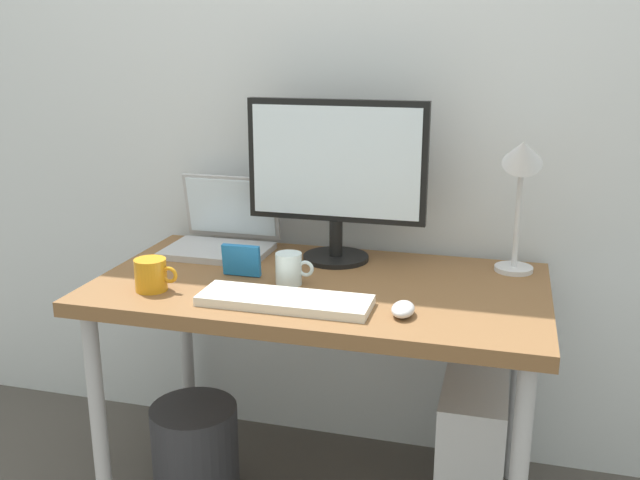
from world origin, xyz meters
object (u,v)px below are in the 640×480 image
keyboard (285,300)px  glass_cup (289,269)px  desk (320,304)px  computer_tower (471,450)px  coffee_mug (151,275)px  mouse (403,309)px  photo_frame (241,260)px  wastebasket (196,452)px  desk_lamp (521,174)px  monitor (336,171)px  laptop (223,232)px

keyboard → glass_cup: glass_cup is taller
desk → computer_tower: desk is taller
desk → glass_cup: bearing=-150.8°
glass_cup → computer_tower: 0.75m
desk → coffee_mug: 0.47m
mouse → coffee_mug: size_ratio=0.75×
mouse → glass_cup: glass_cup is taller
photo_frame → wastebasket: bearing=-158.3°
computer_tower → desk_lamp: bearing=61.5°
desk → keyboard: (-0.04, -0.20, 0.08)m
keyboard → mouse: 0.30m
desk_lamp → computer_tower: 0.81m
photo_frame → wastebasket: size_ratio=0.37×
monitor → glass_cup: (-0.07, -0.25, -0.23)m
mouse → coffee_mug: coffee_mug is taller
photo_frame → glass_cup: bearing=-9.9°
desk → photo_frame: size_ratio=11.25×
mouse → glass_cup: bearing=156.1°
desk_lamp → computer_tower: bearing=-118.5°
wastebasket → desk: bearing=11.3°
computer_tower → mouse: bearing=-125.5°
monitor → mouse: 0.54m
computer_tower → monitor: bearing=161.8°
glass_cup → photo_frame: bearing=170.1°
wastebasket → coffee_mug: bearing=-111.7°
glass_cup → wastebasket: 0.67m
computer_tower → wastebasket: size_ratio=1.40×
desk_lamp → glass_cup: size_ratio=3.87×
laptop → photo_frame: 0.28m
keyboard → photo_frame: bearing=135.9°
mouse → photo_frame: size_ratio=0.82×
desk_lamp → computer_tower: (-0.08, -0.15, -0.79)m
laptop → glass_cup: size_ratio=2.97×
mouse → laptop: bearing=147.3°
desk → wastebasket: bearing=-168.7°
desk_lamp → coffee_mug: size_ratio=3.45×
desk → coffee_mug: size_ratio=10.27×
monitor → photo_frame: (-0.22, -0.22, -0.23)m
laptop → coffee_mug: bearing=-95.2°
photo_frame → computer_tower: bearing=6.4°
glass_cup → laptop: bearing=139.2°
desk_lamp → glass_cup: desk_lamp is taller
desk_lamp → keyboard: (-0.56, -0.40, -0.28)m
mouse → desk_lamp: bearing=56.9°
coffee_mug → keyboard: bearing=-1.7°
keyboard → computer_tower: bearing=28.1°
laptop → wastebasket: laptop is taller
monitor → photo_frame: size_ratio=4.89×
desk → photo_frame: 0.25m
keyboard → computer_tower: keyboard is taller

